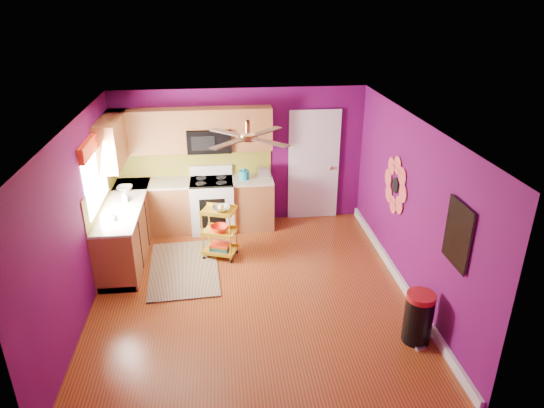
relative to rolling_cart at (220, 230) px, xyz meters
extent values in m
plane|color=maroon|center=(0.43, -1.11, -0.48)|extent=(5.00, 5.00, 0.00)
cube|color=#5A0A50|center=(0.43, 1.39, 0.77)|extent=(4.50, 0.04, 2.50)
cube|color=#5A0A50|center=(0.43, -3.61, 0.77)|extent=(4.50, 0.04, 2.50)
cube|color=#5A0A50|center=(-1.82, -1.11, 0.77)|extent=(0.04, 5.00, 2.50)
cube|color=#5A0A50|center=(2.68, -1.11, 0.77)|extent=(0.04, 5.00, 2.50)
cube|color=silver|center=(0.43, -1.11, 2.02)|extent=(4.50, 5.00, 0.04)
cube|color=white|center=(2.65, -1.11, -0.41)|extent=(0.05, 4.90, 0.14)
cube|color=brown|center=(-1.52, 0.24, -0.03)|extent=(0.60, 2.30, 0.90)
cube|color=brown|center=(-0.42, 1.09, -0.03)|extent=(2.80, 0.60, 0.90)
cube|color=beige|center=(-1.52, 0.24, 0.44)|extent=(0.63, 2.30, 0.04)
cube|color=beige|center=(-0.42, 1.09, 0.44)|extent=(2.80, 0.63, 0.04)
cube|color=black|center=(-1.52, 0.24, -0.43)|extent=(0.54, 2.30, 0.10)
cube|color=black|center=(-0.42, 1.09, -0.43)|extent=(2.80, 0.54, 0.10)
cube|color=white|center=(-0.12, 1.06, -0.02)|extent=(0.76, 0.66, 0.92)
cube|color=black|center=(-0.12, 1.06, 0.44)|extent=(0.76, 0.62, 0.03)
cube|color=white|center=(-0.12, 1.34, 0.56)|extent=(0.76, 0.06, 0.18)
cube|color=black|center=(-0.12, 0.74, -0.03)|extent=(0.45, 0.02, 0.55)
cube|color=brown|center=(-1.16, 1.23, 1.34)|extent=(1.32, 0.33, 0.75)
cube|color=brown|center=(0.62, 1.23, 1.34)|extent=(0.72, 0.33, 0.75)
cube|color=brown|center=(-0.12, 1.23, 1.55)|extent=(0.76, 0.33, 0.34)
cube|color=brown|center=(-1.65, 0.74, 1.34)|extent=(0.33, 1.30, 0.75)
cube|color=black|center=(-0.12, 1.19, 1.17)|extent=(0.76, 0.38, 0.40)
cube|color=olive|center=(-0.42, 1.38, 0.71)|extent=(2.80, 0.01, 0.51)
cube|color=olive|center=(-1.81, 0.24, 0.71)|extent=(0.01, 2.30, 0.51)
cube|color=white|center=(-1.80, -0.06, 1.07)|extent=(0.03, 1.20, 1.00)
cube|color=red|center=(-1.77, -0.06, 1.54)|extent=(0.08, 1.35, 0.22)
cube|color=white|center=(1.78, 1.37, 0.54)|extent=(0.85, 0.04, 2.05)
cube|color=white|center=(1.78, 1.35, 0.54)|extent=(0.95, 0.02, 2.15)
sphere|color=#BF8C3F|center=(2.10, 1.31, 0.52)|extent=(0.07, 0.07, 0.07)
cylinder|color=black|center=(2.66, -0.51, 0.87)|extent=(0.01, 0.24, 0.24)
cube|color=#1CB5B7|center=(2.66, -2.51, 1.07)|extent=(0.03, 0.52, 0.72)
cube|color=black|center=(2.65, -2.51, 1.07)|extent=(0.01, 0.56, 0.76)
cylinder|color=#BF8C3F|center=(0.43, -0.91, 1.94)|extent=(0.06, 0.06, 0.16)
cylinder|color=#BF8C3F|center=(0.43, -0.91, 1.80)|extent=(0.20, 0.20, 0.08)
cube|color=#4C2D19|center=(0.70, -0.64, 1.80)|extent=(0.47, 0.47, 0.01)
cube|color=#4C2D19|center=(0.16, -0.64, 1.80)|extent=(0.47, 0.47, 0.01)
cube|color=#4C2D19|center=(0.16, -1.18, 1.80)|extent=(0.47, 0.47, 0.01)
cube|color=#4C2D19|center=(0.70, -1.18, 1.80)|extent=(0.47, 0.47, 0.01)
cube|color=#301F10|center=(-0.59, -0.34, -0.47)|extent=(1.15, 1.78, 0.02)
cylinder|color=yellow|center=(-0.28, -0.07, -0.04)|extent=(0.02, 0.02, 0.80)
cylinder|color=yellow|center=(0.16, -0.23, -0.04)|extent=(0.02, 0.02, 0.80)
cylinder|color=yellow|center=(-0.17, 0.23, -0.04)|extent=(0.02, 0.02, 0.80)
cylinder|color=yellow|center=(0.27, 0.08, -0.04)|extent=(0.02, 0.02, 0.80)
sphere|color=black|center=(-0.28, -0.07, -0.46)|extent=(0.06, 0.06, 0.06)
sphere|color=black|center=(0.16, -0.23, -0.46)|extent=(0.06, 0.06, 0.06)
sphere|color=black|center=(-0.17, 0.23, -0.46)|extent=(0.06, 0.06, 0.06)
sphere|color=black|center=(0.27, 0.08, -0.46)|extent=(0.06, 0.06, 0.06)
cube|color=yellow|center=(-0.01, 0.00, 0.34)|extent=(0.62, 0.53, 0.03)
cube|color=yellow|center=(-0.01, 0.00, -0.03)|extent=(0.62, 0.53, 0.03)
cube|color=yellow|center=(-0.01, 0.00, -0.37)|extent=(0.62, 0.53, 0.03)
imported|color=beige|center=(0.04, -0.01, 0.39)|extent=(0.37, 0.37, 0.07)
sphere|color=yellow|center=(0.04, -0.01, 0.41)|extent=(0.09, 0.09, 0.09)
imported|color=red|center=(-0.01, 0.00, 0.03)|extent=(0.38, 0.38, 0.09)
cube|color=navy|center=(-0.01, 0.00, -0.34)|extent=(0.36, 0.32, 0.04)
cube|color=#267233|center=(-0.01, 0.00, -0.30)|extent=(0.36, 0.32, 0.03)
cube|color=red|center=(-0.01, 0.00, -0.27)|extent=(0.36, 0.32, 0.03)
cylinder|color=black|center=(2.40, -2.37, -0.18)|extent=(0.43, 0.43, 0.61)
cylinder|color=#A7171A|center=(2.40, -2.37, 0.16)|extent=(0.36, 0.36, 0.07)
cube|color=beige|center=(2.40, -2.55, -0.47)|extent=(0.13, 0.09, 0.03)
cylinder|color=teal|center=(0.47, 1.08, 0.54)|extent=(0.18, 0.18, 0.16)
sphere|color=teal|center=(0.47, 1.08, 0.64)|extent=(0.06, 0.06, 0.06)
cube|color=beige|center=(0.83, 1.19, 0.55)|extent=(0.22, 0.15, 0.18)
imported|color=#EA3F72|center=(-1.48, 0.27, 0.54)|extent=(0.08, 0.08, 0.18)
imported|color=white|center=(-1.48, 0.34, 0.54)|extent=(0.14, 0.14, 0.18)
imported|color=white|center=(-1.57, 0.79, 0.49)|extent=(0.26, 0.26, 0.06)
imported|color=white|center=(-1.54, -0.40, 0.50)|extent=(0.11, 0.11, 0.09)
camera|label=1|loc=(0.06, -7.04, 3.56)|focal=32.00mm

